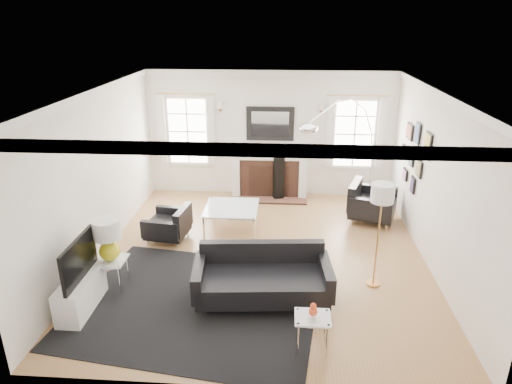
# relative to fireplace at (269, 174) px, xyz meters

# --- Properties ---
(floor) EXTENTS (6.00, 6.00, 0.00)m
(floor) POSITION_rel_fireplace_xyz_m (0.00, -2.79, -0.54)
(floor) COLOR #A97247
(floor) RESTS_ON ground
(back_wall) EXTENTS (5.50, 0.04, 2.80)m
(back_wall) POSITION_rel_fireplace_xyz_m (0.00, 0.21, 0.86)
(back_wall) COLOR white
(back_wall) RESTS_ON floor
(front_wall) EXTENTS (5.50, 0.04, 2.80)m
(front_wall) POSITION_rel_fireplace_xyz_m (0.00, -5.79, 0.86)
(front_wall) COLOR white
(front_wall) RESTS_ON floor
(left_wall) EXTENTS (0.04, 6.00, 2.80)m
(left_wall) POSITION_rel_fireplace_xyz_m (-2.75, -2.79, 0.86)
(left_wall) COLOR white
(left_wall) RESTS_ON floor
(right_wall) EXTENTS (0.04, 6.00, 2.80)m
(right_wall) POSITION_rel_fireplace_xyz_m (2.75, -2.79, 0.86)
(right_wall) COLOR white
(right_wall) RESTS_ON floor
(ceiling) EXTENTS (5.50, 6.00, 0.02)m
(ceiling) POSITION_rel_fireplace_xyz_m (0.00, -2.79, 2.26)
(ceiling) COLOR white
(ceiling) RESTS_ON back_wall
(crown_molding) EXTENTS (5.50, 6.00, 0.12)m
(crown_molding) POSITION_rel_fireplace_xyz_m (0.00, -2.79, 2.20)
(crown_molding) COLOR white
(crown_molding) RESTS_ON back_wall
(fireplace) EXTENTS (1.70, 0.69, 1.11)m
(fireplace) POSITION_rel_fireplace_xyz_m (0.00, 0.00, 0.00)
(fireplace) COLOR white
(fireplace) RESTS_ON floor
(mantel_mirror) EXTENTS (1.05, 0.07, 0.75)m
(mantel_mirror) POSITION_rel_fireplace_xyz_m (0.00, 0.16, 1.11)
(mantel_mirror) COLOR black
(mantel_mirror) RESTS_ON back_wall
(window_left) EXTENTS (1.24, 0.15, 1.62)m
(window_left) POSITION_rel_fireplace_xyz_m (-1.85, 0.16, 0.92)
(window_left) COLOR white
(window_left) RESTS_ON back_wall
(window_right) EXTENTS (1.24, 0.15, 1.62)m
(window_right) POSITION_rel_fireplace_xyz_m (1.85, 0.16, 0.92)
(window_right) COLOR white
(window_right) RESTS_ON back_wall
(gallery_wall) EXTENTS (0.04, 1.73, 1.29)m
(gallery_wall) POSITION_rel_fireplace_xyz_m (2.72, -1.50, 0.99)
(gallery_wall) COLOR black
(gallery_wall) RESTS_ON right_wall
(tv_unit) EXTENTS (0.35, 1.00, 1.09)m
(tv_unit) POSITION_rel_fireplace_xyz_m (-2.44, -4.49, -0.21)
(tv_unit) COLOR white
(tv_unit) RESTS_ON floor
(area_rug) EXTENTS (3.74, 3.26, 0.01)m
(area_rug) POSITION_rel_fireplace_xyz_m (-0.86, -4.25, -0.54)
(area_rug) COLOR black
(area_rug) RESTS_ON floor
(sofa) EXTENTS (2.01, 1.05, 0.64)m
(sofa) POSITION_rel_fireplace_xyz_m (0.07, -4.06, -0.20)
(sofa) COLOR black
(sofa) RESTS_ON floor
(armchair_left) EXTENTS (0.81, 0.88, 0.54)m
(armchair_left) POSITION_rel_fireplace_xyz_m (-1.72, -2.31, -0.24)
(armchair_left) COLOR black
(armchair_left) RESTS_ON floor
(armchair_right) EXTENTS (1.10, 1.17, 0.64)m
(armchair_right) POSITION_rel_fireplace_xyz_m (2.06, -1.19, -0.18)
(armchair_right) COLOR black
(armchair_right) RESTS_ON floor
(coffee_table) EXTENTS (1.01, 1.01, 0.45)m
(coffee_table) POSITION_rel_fireplace_xyz_m (-0.66, -1.74, -0.13)
(coffee_table) COLOR silver
(coffee_table) RESTS_ON floor
(side_table_left) EXTENTS (0.44, 0.44, 0.48)m
(side_table_left) POSITION_rel_fireplace_xyz_m (-2.20, -3.94, -0.16)
(side_table_left) COLOR silver
(side_table_left) RESTS_ON floor
(nesting_table) EXTENTS (0.44, 0.37, 0.48)m
(nesting_table) POSITION_rel_fireplace_xyz_m (0.74, -5.11, -0.17)
(nesting_table) COLOR silver
(nesting_table) RESTS_ON floor
(gourd_lamp) EXTENTS (0.41, 0.41, 0.65)m
(gourd_lamp) POSITION_rel_fireplace_xyz_m (-2.20, -3.94, 0.32)
(gourd_lamp) COLOR yellow
(gourd_lamp) RESTS_ON side_table_left
(orange_vase) EXTENTS (0.11, 0.11, 0.17)m
(orange_vase) POSITION_rel_fireplace_xyz_m (0.74, -5.11, 0.04)
(orange_vase) COLOR #DC431C
(orange_vase) RESTS_ON nesting_table
(arc_floor_lamp) EXTENTS (1.74, 1.61, 2.47)m
(arc_floor_lamp) POSITION_rel_fireplace_xyz_m (1.48, -0.86, 0.79)
(arc_floor_lamp) COLOR silver
(arc_floor_lamp) RESTS_ON floor
(stick_floor_lamp) EXTENTS (0.33, 0.33, 1.65)m
(stick_floor_lamp) POSITION_rel_fireplace_xyz_m (1.75, -3.58, 0.89)
(stick_floor_lamp) COLOR #BE8642
(stick_floor_lamp) RESTS_ON floor
(speaker_tower) EXTENTS (0.28, 0.28, 1.10)m
(speaker_tower) POSITION_rel_fireplace_xyz_m (0.20, -0.14, 0.01)
(speaker_tower) COLOR black
(speaker_tower) RESTS_ON floor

